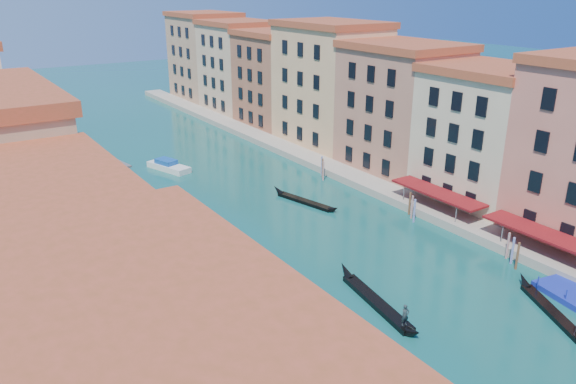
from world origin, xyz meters
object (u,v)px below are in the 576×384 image
Objects in this scene: gondola_right at (554,311)px; gondola_fore at (377,301)px; vaporetto_far at (89,167)px; vaporetto_near at (292,352)px.

gondola_fore is at bearing 166.43° from gondola_right.
gondola_right is at bearing -78.64° from vaporetto_far.
gondola_fore is 1.22× the size of gondola_right.
vaporetto_far is 63.71m from gondola_right.
gondola_fore reaches higher than gondola_right.
gondola_fore is (11.54, -49.82, -0.99)m from vaporetto_far.
vaporetto_far is at bearing 112.07° from gondola_fore.
gondola_right is at bearing 0.61° from vaporetto_near.
vaporetto_near reaches higher than vaporetto_far.
gondola_right is at bearing -30.71° from gondola_fore.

